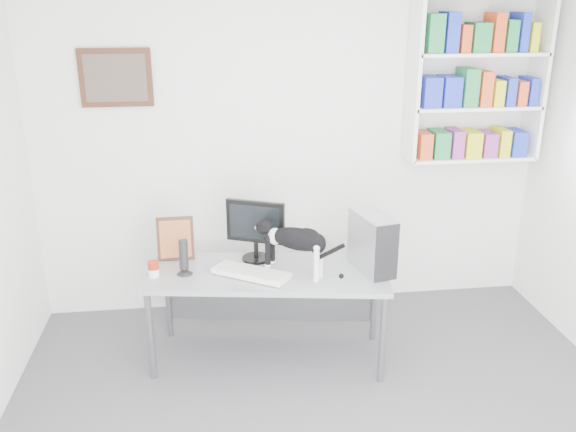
{
  "coord_description": "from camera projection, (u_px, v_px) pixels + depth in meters",
  "views": [
    {
      "loc": [
        -0.63,
        -2.65,
        2.46
      ],
      "look_at": [
        -0.09,
        1.53,
        0.93
      ],
      "focal_mm": 38.0,
      "sensor_mm": 36.0,
      "label": 1
    }
  ],
  "objects": [
    {
      "name": "wall_art",
      "position": [
        116.0,
        78.0,
        4.42
      ],
      "size": [
        0.52,
        0.04,
        0.42
      ],
      "primitive_type": "cube",
      "color": "#3F2014",
      "rests_on": "room"
    },
    {
      "name": "bookshelf",
      "position": [
        477.0,
        81.0,
        4.65
      ],
      "size": [
        1.03,
        0.28,
        1.24
      ],
      "primitive_type": "cube",
      "color": "white",
      "rests_on": "room"
    },
    {
      "name": "monitor",
      "position": [
        256.0,
        230.0,
        4.29
      ],
      "size": [
        0.47,
        0.35,
        0.45
      ],
      "primitive_type": "cube",
      "rotation": [
        0.0,
        0.0,
        -0.41
      ],
      "color": "black",
      "rests_on": "desk"
    },
    {
      "name": "speaker",
      "position": [
        184.0,
        257.0,
        4.09
      ],
      "size": [
        0.12,
        0.12,
        0.26
      ],
      "primitive_type": "cylinder",
      "rotation": [
        0.0,
        0.0,
        -0.05
      ],
      "color": "black",
      "rests_on": "desk"
    },
    {
      "name": "desk",
      "position": [
        268.0,
        315.0,
        4.29
      ],
      "size": [
        1.72,
        0.89,
        0.68
      ],
      "primitive_type": "cube",
      "rotation": [
        0.0,
        0.0,
        -0.16
      ],
      "color": "gray",
      "rests_on": "room"
    },
    {
      "name": "room",
      "position": [
        348.0,
        241.0,
        2.92
      ],
      "size": [
        4.01,
        4.01,
        2.7
      ],
      "color": "#4D4C51",
      "rests_on": "ground"
    },
    {
      "name": "soup_can",
      "position": [
        154.0,
        269.0,
        4.08
      ],
      "size": [
        0.08,
        0.08,
        0.11
      ],
      "primitive_type": "cylinder",
      "rotation": [
        0.0,
        0.0,
        0.05
      ],
      "color": "#A8220E",
      "rests_on": "desk"
    },
    {
      "name": "cat",
      "position": [
        296.0,
        251.0,
        4.06
      ],
      "size": [
        0.57,
        0.44,
        0.36
      ],
      "primitive_type": null,
      "rotation": [
        0.0,
        0.0,
        -0.57
      ],
      "color": "black",
      "rests_on": "desk"
    },
    {
      "name": "pc_tower",
      "position": [
        372.0,
        242.0,
        4.14
      ],
      "size": [
        0.26,
        0.43,
        0.4
      ],
      "primitive_type": "cube",
      "rotation": [
        0.0,
        0.0,
        0.22
      ],
      "color": "#ABACB0",
      "rests_on": "desk"
    },
    {
      "name": "keyboard",
      "position": [
        251.0,
        273.0,
        4.1
      ],
      "size": [
        0.54,
        0.45,
        0.04
      ],
      "primitive_type": "cube",
      "rotation": [
        0.0,
        0.0,
        -0.57
      ],
      "color": "white",
      "rests_on": "desk"
    },
    {
      "name": "leaning_print",
      "position": [
        175.0,
        238.0,
        4.33
      ],
      "size": [
        0.26,
        0.11,
        0.32
      ],
      "primitive_type": "cube",
      "rotation": [
        0.0,
        0.0,
        0.02
      ],
      "color": "#3F2014",
      "rests_on": "desk"
    }
  ]
}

